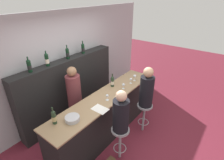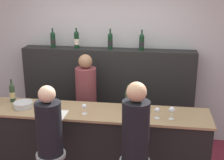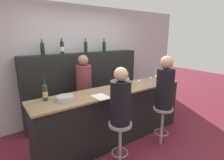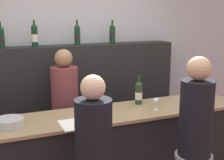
{
  "view_description": "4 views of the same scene",
  "coord_description": "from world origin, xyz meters",
  "px_view_note": "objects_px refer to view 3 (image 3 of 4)",
  "views": [
    {
      "loc": [
        -2.38,
        -1.68,
        2.96
      ],
      "look_at": [
        0.14,
        0.24,
        1.33
      ],
      "focal_mm": 28.0,
      "sensor_mm": 36.0,
      "label": 1
    },
    {
      "loc": [
        0.76,
        -3.32,
        2.58
      ],
      "look_at": [
        0.22,
        0.37,
        1.39
      ],
      "focal_mm": 50.0,
      "sensor_mm": 36.0,
      "label": 2
    },
    {
      "loc": [
        -1.79,
        -2.11,
        1.92
      ],
      "look_at": [
        -0.09,
        0.25,
        1.19
      ],
      "focal_mm": 28.0,
      "sensor_mm": 36.0,
      "label": 3
    },
    {
      "loc": [
        -1.11,
        -2.46,
        1.97
      ],
      "look_at": [
        0.03,
        0.25,
        1.33
      ],
      "focal_mm": 50.0,
      "sensor_mm": 36.0,
      "label": 4
    }
  ],
  "objects_px": {
    "wine_bottle_counter_1": "(127,78)",
    "wine_glass_0": "(114,87)",
    "bar_stool_right": "(163,116)",
    "metal_bowl": "(65,98)",
    "wine_glass_3": "(156,77)",
    "guest_seated_right": "(165,85)",
    "wine_bottle_backbar_0": "(42,49)",
    "wine_bottle_backbar_1": "(62,47)",
    "wine_bottle_backbar_3": "(104,46)",
    "guest_seated_left": "(121,100)",
    "bar_stool_left": "(120,134)",
    "bartender": "(85,96)",
    "wine_glass_1": "(139,82)",
    "wine_bottle_counter_0": "(45,92)",
    "wine_bottle_backbar_2": "(86,47)",
    "wine_glass_2": "(151,79)"
  },
  "relations": [
    {
      "from": "wine_bottle_counter_1",
      "to": "wine_glass_0",
      "type": "distance_m",
      "value": 0.58
    },
    {
      "from": "bar_stool_right",
      "to": "metal_bowl",
      "type": "bearing_deg",
      "value": 158.27
    },
    {
      "from": "wine_glass_3",
      "to": "guest_seated_right",
      "type": "bearing_deg",
      "value": -127.12
    },
    {
      "from": "wine_bottle_backbar_0",
      "to": "wine_bottle_backbar_1",
      "type": "height_order",
      "value": "wine_bottle_backbar_1"
    },
    {
      "from": "wine_bottle_backbar_3",
      "to": "bar_stool_right",
      "type": "xyz_separation_m",
      "value": [
        0.05,
        -1.78,
        -1.14
      ]
    },
    {
      "from": "guest_seated_left",
      "to": "wine_bottle_backbar_1",
      "type": "bearing_deg",
      "value": 94.08
    },
    {
      "from": "bar_stool_left",
      "to": "bartender",
      "type": "xyz_separation_m",
      "value": [
        0.11,
        1.33,
        0.18
      ]
    },
    {
      "from": "wine_bottle_counter_1",
      "to": "metal_bowl",
      "type": "height_order",
      "value": "wine_bottle_counter_1"
    },
    {
      "from": "wine_bottle_backbar_3",
      "to": "wine_glass_3",
      "type": "distance_m",
      "value": 1.45
    },
    {
      "from": "metal_bowl",
      "to": "bartender",
      "type": "bearing_deg",
      "value": 46.87
    },
    {
      "from": "guest_seated_left",
      "to": "wine_glass_1",
      "type": "bearing_deg",
      "value": 31.27
    },
    {
      "from": "wine_bottle_backbar_3",
      "to": "bartender",
      "type": "height_order",
      "value": "wine_bottle_backbar_3"
    },
    {
      "from": "wine_bottle_counter_1",
      "to": "bartender",
      "type": "bearing_deg",
      "value": 141.23
    },
    {
      "from": "bar_stool_right",
      "to": "bartender",
      "type": "distance_m",
      "value": 1.58
    },
    {
      "from": "wine_glass_0",
      "to": "metal_bowl",
      "type": "xyz_separation_m",
      "value": [
        -0.84,
        0.08,
        -0.06
      ]
    },
    {
      "from": "wine_bottle_counter_0",
      "to": "bartender",
      "type": "relative_size",
      "value": 0.21
    },
    {
      "from": "wine_bottle_backbar_2",
      "to": "guest_seated_left",
      "type": "relative_size",
      "value": 0.4
    },
    {
      "from": "wine_bottle_backbar_1",
      "to": "metal_bowl",
      "type": "distance_m",
      "value": 1.42
    },
    {
      "from": "wine_bottle_counter_1",
      "to": "bar_stool_left",
      "type": "bearing_deg",
      "value": -135.45
    },
    {
      "from": "wine_glass_3",
      "to": "guest_seated_left",
      "type": "relative_size",
      "value": 0.2
    },
    {
      "from": "wine_bottle_backbar_1",
      "to": "wine_bottle_backbar_3",
      "type": "height_order",
      "value": "wine_bottle_backbar_1"
    },
    {
      "from": "wine_glass_0",
      "to": "guest_seated_right",
      "type": "distance_m",
      "value": 0.85
    },
    {
      "from": "guest_seated_right",
      "to": "bartender",
      "type": "relative_size",
      "value": 0.57
    },
    {
      "from": "wine_bottle_counter_0",
      "to": "wine_glass_3",
      "type": "relative_size",
      "value": 2.05
    },
    {
      "from": "wine_bottle_backbar_0",
      "to": "wine_glass_0",
      "type": "distance_m",
      "value": 1.6
    },
    {
      "from": "metal_bowl",
      "to": "wine_glass_3",
      "type": "bearing_deg",
      "value": -2.51
    },
    {
      "from": "wine_bottle_counter_0",
      "to": "guest_seated_left",
      "type": "distance_m",
      "value": 1.11
    },
    {
      "from": "wine_bottle_counter_1",
      "to": "guest_seated_left",
      "type": "relative_size",
      "value": 0.39
    },
    {
      "from": "wine_glass_3",
      "to": "bartender",
      "type": "distance_m",
      "value": 1.52
    },
    {
      "from": "wine_bottle_backbar_0",
      "to": "wine_glass_1",
      "type": "relative_size",
      "value": 2.37
    },
    {
      "from": "wine_glass_0",
      "to": "guest_seated_left",
      "type": "distance_m",
      "value": 0.59
    },
    {
      "from": "wine_bottle_backbar_3",
      "to": "bartender",
      "type": "relative_size",
      "value": 0.2
    },
    {
      "from": "wine_bottle_counter_0",
      "to": "wine_bottle_backbar_3",
      "type": "distance_m",
      "value": 2.04
    },
    {
      "from": "wine_glass_0",
      "to": "wine_glass_1",
      "type": "height_order",
      "value": "wine_glass_0"
    },
    {
      "from": "wine_glass_0",
      "to": "metal_bowl",
      "type": "height_order",
      "value": "wine_glass_0"
    },
    {
      "from": "guest_seated_left",
      "to": "wine_bottle_backbar_3",
      "type": "bearing_deg",
      "value": 63.12
    },
    {
      "from": "wine_bottle_backbar_0",
      "to": "bar_stool_right",
      "type": "distance_m",
      "value": 2.57
    },
    {
      "from": "metal_bowl",
      "to": "bartender",
      "type": "distance_m",
      "value": 1.03
    },
    {
      "from": "wine_glass_1",
      "to": "wine_glass_2",
      "type": "relative_size",
      "value": 0.95
    },
    {
      "from": "wine_glass_3",
      "to": "bar_stool_right",
      "type": "relative_size",
      "value": 0.22
    },
    {
      "from": "wine_bottle_backbar_1",
      "to": "wine_glass_2",
      "type": "relative_size",
      "value": 2.34
    },
    {
      "from": "wine_bottle_counter_1",
      "to": "guest_seated_right",
      "type": "height_order",
      "value": "guest_seated_right"
    },
    {
      "from": "wine_bottle_backbar_2",
      "to": "wine_glass_0",
      "type": "bearing_deg",
      "value": -96.15
    },
    {
      "from": "wine_bottle_backbar_2",
      "to": "bar_stool_right",
      "type": "distance_m",
      "value": 2.18
    },
    {
      "from": "wine_bottle_backbar_1",
      "to": "wine_glass_0",
      "type": "height_order",
      "value": "wine_bottle_backbar_1"
    },
    {
      "from": "wine_bottle_backbar_1",
      "to": "bar_stool_right",
      "type": "bearing_deg",
      "value": -58.73
    },
    {
      "from": "wine_glass_1",
      "to": "wine_glass_3",
      "type": "xyz_separation_m",
      "value": [
        0.49,
        0.0,
        0.02
      ]
    },
    {
      "from": "wine_glass_0",
      "to": "wine_glass_3",
      "type": "xyz_separation_m",
      "value": [
        1.07,
        -0.0,
        0.02
      ]
    },
    {
      "from": "wine_bottle_backbar_2",
      "to": "wine_glass_3",
      "type": "height_order",
      "value": "wine_bottle_backbar_2"
    },
    {
      "from": "bar_stool_right",
      "to": "bartender",
      "type": "bearing_deg",
      "value": 122.34
    }
  ]
}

